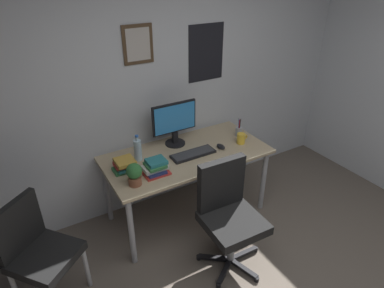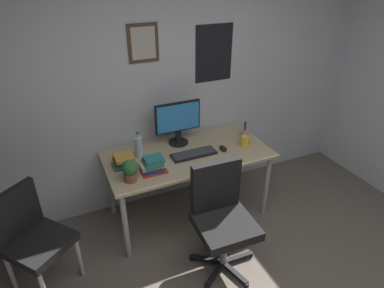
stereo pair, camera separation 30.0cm
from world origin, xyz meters
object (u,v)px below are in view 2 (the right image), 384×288
at_px(side_chair, 32,235).
at_px(computer_mouse, 223,148).
at_px(monitor, 178,121).
at_px(coffee_mug_near, 245,141).
at_px(book_stack_left, 153,165).
at_px(book_stack_right, 124,161).
at_px(office_chair, 221,213).
at_px(pen_cup, 244,134).
at_px(potted_plant, 130,170).
at_px(water_bottle, 139,147).
at_px(keyboard, 194,154).

bearing_deg(side_chair, computer_mouse, 6.79).
distance_m(monitor, coffee_mug_near, 0.69).
relative_size(book_stack_left, book_stack_right, 1.17).
relative_size(office_chair, book_stack_right, 5.10).
xyz_separation_m(computer_mouse, pen_cup, (0.31, 0.12, 0.04)).
relative_size(potted_plant, book_stack_right, 1.05).
bearing_deg(water_bottle, office_chair, -61.75).
bearing_deg(computer_mouse, office_chair, -119.09).
bearing_deg(monitor, side_chair, -159.99).
xyz_separation_m(keyboard, book_stack_left, (-0.43, -0.10, 0.05)).
bearing_deg(monitor, water_bottle, -167.08).
distance_m(side_chair, coffee_mug_near, 2.03).
height_order(office_chair, monitor, monitor).
height_order(pen_cup, book_stack_left, pen_cup).
height_order(pen_cup, book_stack_right, pen_cup).
bearing_deg(side_chair, office_chair, -15.48).
xyz_separation_m(side_chair, water_bottle, (0.99, 0.42, 0.33)).
distance_m(keyboard, pen_cup, 0.62).
bearing_deg(water_bottle, coffee_mug_near, -12.58).
height_order(office_chair, potted_plant, office_chair).
xyz_separation_m(side_chair, monitor, (1.42, 0.52, 0.47)).
bearing_deg(potted_plant, office_chair, -37.43).
relative_size(coffee_mug_near, potted_plant, 0.62).
xyz_separation_m(side_chair, book_stack_right, (0.82, 0.31, 0.28)).
bearing_deg(side_chair, book_stack_right, 20.79).
height_order(water_bottle, coffee_mug_near, water_bottle).
xyz_separation_m(computer_mouse, book_stack_left, (-0.73, -0.08, 0.04)).
bearing_deg(coffee_mug_near, monitor, 150.66).
distance_m(side_chair, pen_cup, 2.12).
bearing_deg(keyboard, water_bottle, 158.89).
xyz_separation_m(coffee_mug_near, potted_plant, (-1.18, -0.12, 0.05)).
distance_m(coffee_mug_near, book_stack_right, 1.19).
height_order(computer_mouse, pen_cup, pen_cup).
bearing_deg(potted_plant, water_bottle, 63.32).
relative_size(keyboard, book_stack_right, 2.31).
xyz_separation_m(side_chair, computer_mouse, (1.76, 0.21, 0.24)).
xyz_separation_m(monitor, pen_cup, (0.65, -0.18, -0.19)).
bearing_deg(keyboard, office_chair, -93.35).
distance_m(potted_plant, pen_cup, 1.29).
bearing_deg(side_chair, pen_cup, 9.12).
distance_m(monitor, pen_cup, 0.70).
xyz_separation_m(monitor, book_stack_left, (-0.39, -0.38, -0.18)).
height_order(keyboard, computer_mouse, computer_mouse).
relative_size(side_chair, book_stack_right, 4.70).
bearing_deg(computer_mouse, potted_plant, -171.74).
distance_m(book_stack_left, book_stack_right, 0.28).
height_order(office_chair, water_bottle, water_bottle).
bearing_deg(potted_plant, side_chair, -174.92).
bearing_deg(water_bottle, side_chair, -157.07).
xyz_separation_m(keyboard, coffee_mug_near, (0.53, -0.04, 0.04)).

